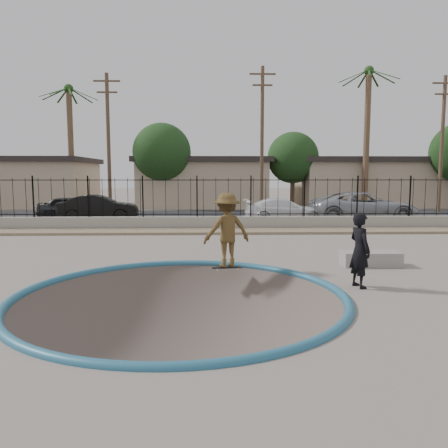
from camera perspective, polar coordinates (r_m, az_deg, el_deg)
ground at (r=22.24m, az=-3.36°, el=-2.98°), size 120.00×120.00×2.20m
bowl_pit at (r=9.31m, az=-5.70°, el=-9.44°), size 6.84×6.84×1.80m
coping_ring at (r=9.31m, az=-5.70°, el=-9.44°), size 7.04×7.04×0.20m
rock_strip at (r=19.31m, az=-3.61°, el=-0.96°), size 42.00×1.60×0.11m
retaining_wall at (r=20.37m, az=-3.52°, el=0.12°), size 42.00×0.45×0.60m
fence at (r=20.27m, az=-3.54°, el=3.50°), size 40.00×0.04×1.80m
street at (r=27.06m, az=-3.07°, el=1.10°), size 90.00×8.00×0.04m
house_west at (r=39.66m, az=-25.05°, el=5.04°), size 11.60×8.60×3.90m
house_center at (r=36.44m, az=-2.74°, el=5.56°), size 10.60×8.60×3.90m
house_east at (r=38.81m, az=18.50°, el=5.29°), size 12.60×8.60×3.90m
palm_mid at (r=35.80m, az=-19.49°, el=12.75°), size 2.30×2.30×9.30m
palm_right at (r=34.23m, az=18.26°, el=14.18°), size 2.30×2.30×10.30m
utility_pole_left at (r=29.76m, az=-14.86°, el=10.41°), size 1.70×0.24×9.00m
utility_pole_mid at (r=29.23m, az=4.98°, el=11.17°), size 1.70×0.24×9.50m
utility_pole_right at (r=32.82m, az=26.58°, el=9.56°), size 1.70×0.24×9.00m
street_tree_left at (r=33.17m, az=-8.12°, el=9.24°), size 4.32×4.32×6.36m
street_tree_mid at (r=34.55m, az=8.99°, el=8.53°), size 3.96×3.96×5.83m
skater at (r=11.65m, az=0.38°, el=-1.24°), size 1.44×1.09×1.97m
skateboard at (r=11.81m, az=0.38°, el=-5.71°), size 0.82×0.29×0.07m
videographer at (r=10.32m, az=17.31°, el=-3.28°), size 0.57×0.71×1.71m
concrete_ledge at (r=12.96m, az=18.58°, el=-4.31°), size 1.61×0.72×0.40m
car_a at (r=26.20m, az=-19.11°, el=2.04°), size 3.82×1.54×1.30m
car_b at (r=24.92m, az=-16.03°, el=2.06°), size 4.39×1.91×1.40m
car_c at (r=23.74m, az=7.81°, el=1.83°), size 4.30×1.89×1.23m
car_d at (r=24.92m, az=17.82°, el=2.20°), size 5.72×2.69×1.58m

